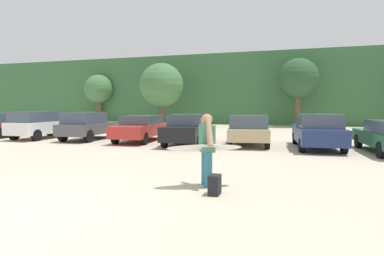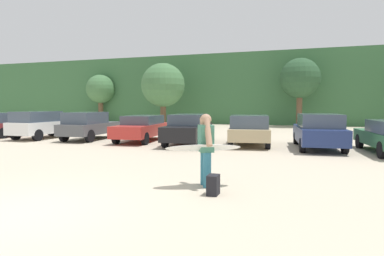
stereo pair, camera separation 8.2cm
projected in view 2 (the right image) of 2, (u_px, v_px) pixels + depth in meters
name	position (u px, v px, depth m)	size (l,w,h in m)	color
ground_plane	(19.00, 213.00, 6.08)	(120.00, 120.00, 0.00)	beige
hillside_ridge	(258.00, 91.00, 38.80)	(108.00, 12.00, 7.38)	#38663D
tree_left	(100.00, 90.00, 37.92)	(3.29, 3.29, 5.50)	brown
tree_far_right	(163.00, 85.00, 32.19)	(4.30, 4.30, 6.11)	brown
tree_right	(300.00, 79.00, 29.69)	(3.63, 3.63, 6.25)	brown
parked_car_maroon	(11.00, 124.00, 21.06)	(1.96, 4.64, 1.52)	maroon
parked_car_white	(42.00, 124.00, 19.59)	(1.81, 4.36, 1.63)	white
parked_car_dark_gray	(89.00, 125.00, 18.84)	(2.02, 4.29, 1.60)	#4C4F54
parked_car_red	(142.00, 127.00, 18.16)	(2.18, 4.79, 1.42)	#B72D28
parked_car_black	(189.00, 129.00, 16.74)	(2.22, 4.85, 1.53)	black
parked_car_tan	(249.00, 130.00, 16.12)	(2.42, 4.19, 1.51)	tan
parked_car_navy	(318.00, 131.00, 14.96)	(2.30, 4.76, 1.60)	navy
person_adult	(206.00, 145.00, 8.06)	(0.57, 0.89, 1.79)	teal
surfboard_white	(203.00, 148.00, 7.98)	(1.90, 1.27, 0.28)	white
backpack_dropped	(213.00, 185.00, 7.31)	(0.24, 0.34, 0.45)	black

